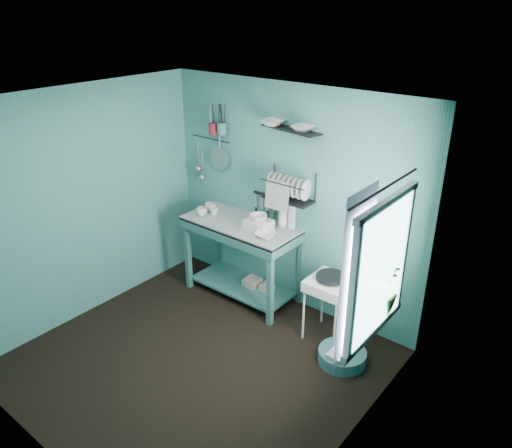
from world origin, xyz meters
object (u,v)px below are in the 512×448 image
Objects in this scene: frying_pan at (331,277)px; colander at (219,158)px; work_counter at (243,259)px; mug_right at (210,207)px; hotplate_stand at (329,309)px; potted_plant at (380,287)px; mug_mid at (214,211)px; dish_rack at (288,186)px; storage_tin_small at (267,292)px; water_bottle at (292,216)px; utensil_cup_magenta at (213,129)px; floor_basin at (342,356)px; utensil_cup_teal at (222,128)px; storage_tin_large at (252,287)px; soap_bottle at (283,213)px; wash_tub at (259,224)px; mug_left at (202,212)px.

frying_pan is 1.96m from colander.
mug_right reaches higher than work_counter.
hotplate_stand is 1.11m from potted_plant.
mug_mid is at bearing 179.22° from frying_pan.
potted_plant is (2.46, -0.75, -0.45)m from colander.
dish_rack is 1.07× the size of potted_plant.
work_counter is at bearing -165.07° from storage_tin_small.
water_bottle is 1.03m from storage_tin_small.
hotplate_stand is 0.38m from frying_pan.
colander reaches higher than potted_plant.
floor_basin is at bearing -14.01° from utensil_cup_magenta.
utensil_cup_teal is (0.05, 0.20, 0.91)m from mug_right.
storage_tin_large is (-1.12, 0.13, -0.61)m from frying_pan.
mug_mid reaches higher than frying_pan.
soap_bottle is 1.63m from floor_basin.
floor_basin is at bearing -14.91° from utensil_cup_teal.
colander is 1.27× the size of storage_tin_large.
work_counter is 1.54m from utensil_cup_magenta.
wash_tub is (0.63, 0.04, 0.00)m from mug_mid.
mug_right is 0.93m from utensil_cup_teal.
dish_rack is (0.10, -0.05, 0.36)m from soap_bottle.
hotplate_stand is at bearing -8.73° from utensil_cup_magenta.
utensil_cup_teal is (-0.45, 0.20, 1.44)m from work_counter.
utensil_cup_magenta reaches higher than work_counter.
frying_pan is (0.80, -0.28, -0.38)m from soap_bottle.
water_bottle is 0.41× the size of hotplate_stand.
mug_mid is at bearing -162.72° from water_bottle.
floor_basin is (1.25, -0.42, -0.04)m from storage_tin_small.
dish_rack is 1.07m from utensil_cup_teal.
hotplate_stand is 1.16m from storage_tin_large.
mug_left is 1.14m from dish_rack.
dish_rack is (-0.71, 0.23, 1.12)m from hotplate_stand.
utensil_cup_teal is 0.46× the size of colander.
hotplate_stand is at bearing 0.00° from frying_pan.
mug_right is at bearing 170.67° from floor_basin.
water_bottle is 2.15× the size of utensil_cup_magenta.
mug_right is 0.18× the size of hotplate_stand.
storage_tin_large reaches higher than storage_tin_small.
mug_left is 0.44× the size of water_bottle.
wash_tub reaches higher than work_counter.
dish_rack is at bearing 159.62° from hotplate_stand.
dish_rack is at bearing -28.89° from soap_bottle.
frying_pan is at bearing 142.02° from floor_basin.
storage_tin_large is (0.48, 0.11, -0.89)m from mug_mid.
water_bottle is 1.27× the size of storage_tin_large.
colander is 1.67m from storage_tin_small.
wash_tub is 0.41× the size of hotplate_stand.
work_counter is at bearing 18.43° from mug_left.
hotplate_stand is (1.70, 0.08, -0.66)m from mug_left.
mug_left reaches higher than work_counter.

